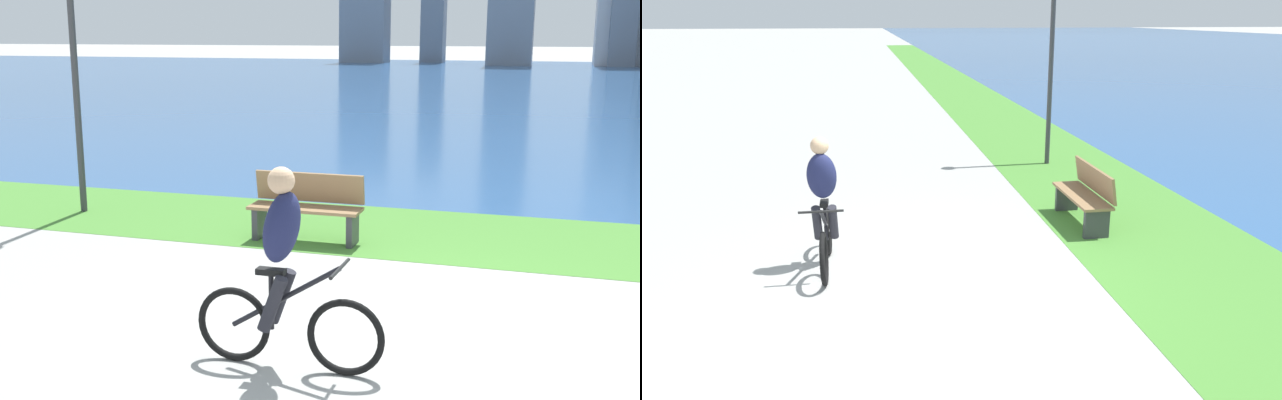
{
  "view_description": "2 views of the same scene",
  "coord_description": "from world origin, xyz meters",
  "views": [
    {
      "loc": [
        1.31,
        -6.85,
        2.72
      ],
      "look_at": [
        -0.79,
        -0.1,
        1.17
      ],
      "focal_mm": 43.08,
      "sensor_mm": 36.0,
      "label": 1
    },
    {
      "loc": [
        6.49,
        -0.72,
        3.08
      ],
      "look_at": [
        -0.65,
        0.46,
        0.83
      ],
      "focal_mm": 33.41,
      "sensor_mm": 36.0,
      "label": 2
    }
  ],
  "objects": [
    {
      "name": "lamppost_tall",
      "position": [
        -5.64,
        3.15,
        2.84
      ],
      "size": [
        0.28,
        0.28,
        4.42
      ],
      "color": "#38383D",
      "rests_on": "ground"
    },
    {
      "name": "cyclist_lead",
      "position": [
        -0.73,
        -1.27,
        0.84
      ],
      "size": [
        1.62,
        0.52,
        1.69
      ],
      "color": "black",
      "rests_on": "ground"
    },
    {
      "name": "grass_strip_bayside",
      "position": [
        0.0,
        3.38,
        0.0
      ],
      "size": [
        120.0,
        2.82,
        0.01
      ],
      "primitive_type": "cube",
      "color": "#478433",
      "rests_on": "ground"
    },
    {
      "name": "ground_plane",
      "position": [
        0.0,
        0.0,
        0.0
      ],
      "size": [
        300.0,
        300.0,
        0.0
      ],
      "primitive_type": "plane",
      "color": "#9E9E99"
    },
    {
      "name": "bench_near_path",
      "position": [
        -1.8,
        2.56,
        0.45
      ],
      "size": [
        1.5,
        0.47,
        0.9
      ],
      "color": "olive",
      "rests_on": "ground"
    }
  ]
}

